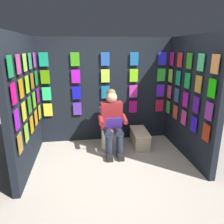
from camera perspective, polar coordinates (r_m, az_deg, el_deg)
ground_plane at (r=3.25m, az=2.20°, el=-19.70°), size 30.00×30.00×0.00m
display_wall_back at (r=4.53m, az=-1.84°, el=5.68°), size 2.79×0.14×2.13m
display_wall_left at (r=4.04m, az=19.85°, el=3.38°), size 0.14×1.80×2.13m
display_wall_right at (r=3.69m, az=-22.16°, el=1.96°), size 0.14×1.80×2.13m
toilet at (r=4.35m, az=-0.38°, el=-4.93°), size 0.41×0.55×0.77m
person_reading at (r=4.05m, az=0.05°, el=-2.48°), size 0.53×0.68×1.19m
comic_longbox_near at (r=4.46m, az=7.29°, el=-6.80°), size 0.33×0.68×0.32m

